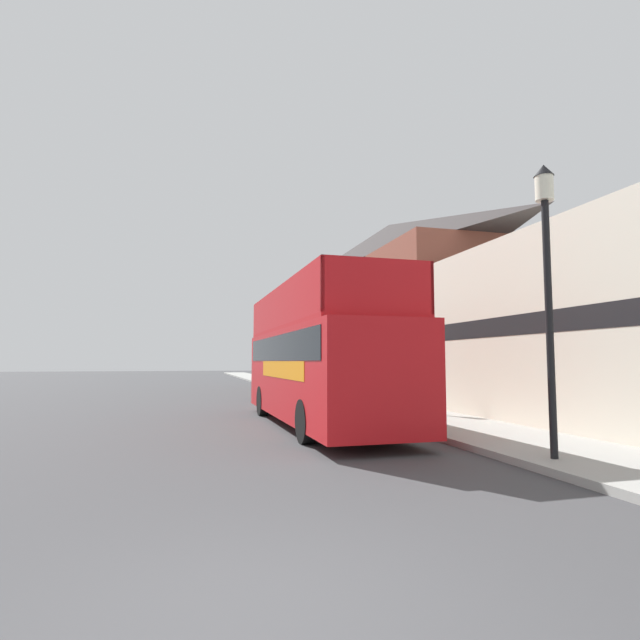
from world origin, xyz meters
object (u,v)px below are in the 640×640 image
object	(u,v)px
lamp_post_third	(299,336)
lamp_post_nearest	(547,255)
tour_bus	(317,364)
parked_car_ahead_of_bus	(286,387)
lamp_post_second	(361,319)

from	to	relation	value
lamp_post_third	lamp_post_nearest	bearing A→B (deg)	-89.47
lamp_post_nearest	lamp_post_third	xyz separation A→B (m)	(-0.18, 19.29, -0.50)
tour_bus	parked_car_ahead_of_bus	size ratio (longest dim) A/B	2.37
lamp_post_second	lamp_post_third	bearing A→B (deg)	90.75
tour_bus	lamp_post_nearest	world-z (taller)	lamp_post_nearest
parked_car_ahead_of_bus	lamp_post_second	xyz separation A→B (m)	(1.70, -5.47, 2.69)
lamp_post_second	lamp_post_third	size ratio (longest dim) A/B	1.05
lamp_post_nearest	lamp_post_second	xyz separation A→B (m)	(-0.05, 9.65, -0.36)
tour_bus	parked_car_ahead_of_bus	bearing A→B (deg)	84.15
tour_bus	lamp_post_third	size ratio (longest dim) A/B	2.23
tour_bus	lamp_post_nearest	distance (m)	7.24
lamp_post_nearest	lamp_post_second	size ratio (longest dim) A/B	1.13
lamp_post_nearest	parked_car_ahead_of_bus	bearing A→B (deg)	96.62
lamp_post_third	lamp_post_second	bearing A→B (deg)	-89.25
parked_car_ahead_of_bus	lamp_post_third	bearing A→B (deg)	70.99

